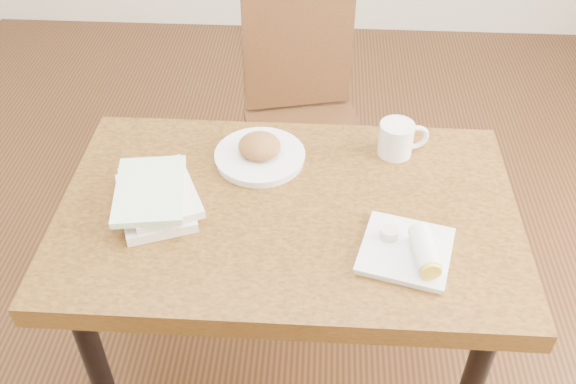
# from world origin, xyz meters

# --- Properties ---
(ground) EXTENTS (4.00, 5.00, 0.01)m
(ground) POSITION_xyz_m (0.00, 0.00, -0.01)
(ground) COLOR #472814
(ground) RESTS_ON ground
(table) EXTENTS (1.19, 0.75, 0.75)m
(table) POSITION_xyz_m (0.00, 0.00, 0.66)
(table) COLOR brown
(table) RESTS_ON ground
(chair_far) EXTENTS (0.51, 0.51, 0.95)m
(chair_far) POSITION_xyz_m (0.01, 0.76, 0.55)
(chair_far) COLOR #4B2C15
(chair_far) RESTS_ON ground
(plate_scone) EXTENTS (0.26, 0.26, 0.08)m
(plate_scone) POSITION_xyz_m (-0.09, 0.19, 0.78)
(plate_scone) COLOR white
(plate_scone) RESTS_ON table
(coffee_mug) EXTENTS (0.14, 0.10, 0.10)m
(coffee_mug) POSITION_xyz_m (0.30, 0.25, 0.80)
(coffee_mug) COLOR white
(coffee_mug) RESTS_ON table
(plate_burrito) EXTENTS (0.26, 0.26, 0.07)m
(plate_burrito) POSITION_xyz_m (0.30, -0.16, 0.77)
(plate_burrito) COLOR white
(plate_burrito) RESTS_ON table
(book_stack) EXTENTS (0.27, 0.31, 0.07)m
(book_stack) POSITION_xyz_m (-0.34, -0.02, 0.78)
(book_stack) COLOR white
(book_stack) RESTS_ON table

